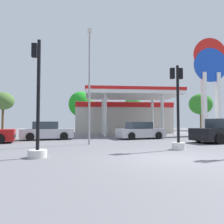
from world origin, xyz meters
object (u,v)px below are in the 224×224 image
at_px(car_2, 140,131).
at_px(corner_streetlamp, 89,78).
at_px(traffic_signal_0, 37,123).
at_px(tree_0, 3,101).
at_px(tree_3, 201,104).
at_px(car_0, 46,131).
at_px(tree_2, 133,104).
at_px(station_pole_sign, 211,74).
at_px(tree_1, 81,104).
at_px(traffic_signal_2, 178,119).

bearing_deg(car_2, corner_streetlamp, -133.83).
bearing_deg(corner_streetlamp, traffic_signal_0, -113.30).
bearing_deg(tree_0, car_2, -44.22).
xyz_separation_m(tree_0, corner_streetlamp, (13.39, -21.72, -0.49)).
bearing_deg(tree_3, corner_streetlamp, -130.57).
distance_m(car_0, tree_3, 29.35).
bearing_deg(tree_0, tree_2, 3.95).
bearing_deg(station_pole_sign, car_2, -154.77).
relative_size(car_2, traffic_signal_0, 0.90).
xyz_separation_m(tree_2, tree_3, (11.83, -0.63, 0.11)).
xyz_separation_m(traffic_signal_0, tree_3, (21.35, 27.32, 3.21)).
distance_m(car_0, traffic_signal_0, 9.30).
height_order(car_2, corner_streetlamp, corner_streetlamp).
bearing_deg(tree_3, tree_0, -178.58).
distance_m(car_0, tree_0, 20.39).
relative_size(station_pole_sign, tree_0, 1.75).
relative_size(car_0, tree_0, 0.72).
distance_m(car_2, tree_1, 20.68).
bearing_deg(tree_1, traffic_signal_2, -77.23).
bearing_deg(tree_1, corner_streetlamp, -86.42).
xyz_separation_m(car_2, traffic_signal_0, (-6.38, -9.28, 0.71)).
relative_size(traffic_signal_2, corner_streetlamp, 0.62).
bearing_deg(tree_1, tree_2, -5.10).
distance_m(traffic_signal_0, traffic_signal_2, 6.92).
bearing_deg(traffic_signal_0, corner_streetlamp, 66.70).
height_order(traffic_signal_0, traffic_signal_2, traffic_signal_0).
bearing_deg(traffic_signal_0, traffic_signal_2, 16.08).
bearing_deg(tree_0, traffic_signal_0, -66.87).
bearing_deg(tree_2, corner_streetlamp, -107.85).
height_order(car_2, tree_0, tree_0).
distance_m(station_pole_sign, traffic_signal_2, 15.24).
bearing_deg(traffic_signal_2, tree_2, 83.70).
xyz_separation_m(tree_0, tree_2, (20.85, 1.44, -0.23)).
distance_m(car_0, corner_streetlamp, 6.60).
distance_m(station_pole_sign, car_2, 11.47).
height_order(car_0, tree_1, tree_1).
relative_size(car_0, tree_1, 0.66).
height_order(station_pole_sign, tree_3, station_pole_sign).
bearing_deg(traffic_signal_2, car_0, 137.90).
distance_m(station_pole_sign, corner_streetlamp, 15.94).
bearing_deg(car_2, tree_2, 80.44).
bearing_deg(tree_1, car_0, -95.68).
distance_m(tree_0, tree_1, 12.10).
bearing_deg(car_0, traffic_signal_2, -42.10).
bearing_deg(traffic_signal_2, station_pole_sign, 53.39).
bearing_deg(car_0, tree_2, 59.86).
bearing_deg(corner_streetlamp, tree_1, 93.58).
bearing_deg(tree_2, car_2, -99.56).
bearing_deg(car_2, tree_0, 135.78).
relative_size(traffic_signal_0, tree_1, 0.71).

